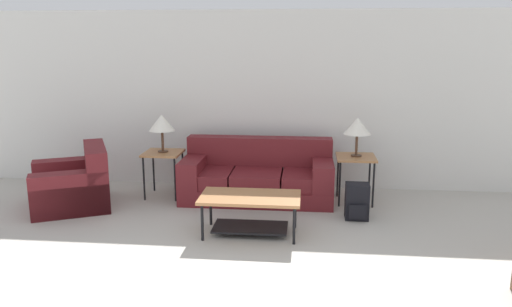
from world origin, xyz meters
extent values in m
cube|color=silver|center=(0.00, 4.78, 1.30)|extent=(9.18, 0.06, 2.60)
cube|color=maroon|center=(-0.14, 4.06, 0.11)|extent=(2.06, 0.93, 0.22)
cube|color=maroon|center=(-0.82, 4.04, 0.32)|extent=(0.67, 0.83, 0.20)
cube|color=maroon|center=(-0.14, 4.04, 0.32)|extent=(0.67, 0.83, 0.20)
cube|color=maroon|center=(0.55, 4.04, 0.32)|extent=(0.67, 0.83, 0.20)
cube|color=maroon|center=(-0.14, 4.39, 0.62)|extent=(2.06, 0.27, 0.40)
cube|color=maroon|center=(-1.03, 4.05, 0.29)|extent=(0.28, 0.92, 0.58)
cube|color=maroon|center=(0.75, 4.06, 0.29)|extent=(0.28, 0.92, 0.58)
cube|color=maroon|center=(-2.58, 3.51, 0.20)|extent=(1.30, 1.35, 0.40)
cube|color=maroon|center=(-2.27, 3.66, 0.60)|extent=(0.69, 1.05, 0.40)
cube|color=maroon|center=(-2.75, 3.86, 0.28)|extent=(0.96, 0.65, 0.56)
cube|color=maroon|center=(-2.41, 3.16, 0.28)|extent=(0.96, 0.65, 0.56)
cube|color=#A87042|center=(-0.09, 2.78, 0.44)|extent=(1.13, 0.61, 0.04)
cylinder|color=black|center=(-0.59, 2.53, 0.21)|extent=(0.03, 0.03, 0.42)
cylinder|color=black|center=(0.41, 2.53, 0.21)|extent=(0.03, 0.03, 0.42)
cylinder|color=black|center=(-0.59, 3.03, 0.21)|extent=(0.03, 0.03, 0.42)
cylinder|color=black|center=(0.41, 3.03, 0.21)|extent=(0.03, 0.03, 0.42)
cube|color=black|center=(-0.09, 2.78, 0.08)|extent=(0.85, 0.43, 0.02)
cube|color=#A87042|center=(-1.47, 4.09, 0.63)|extent=(0.52, 0.52, 0.03)
cylinder|color=black|center=(-1.69, 3.87, 0.31)|extent=(0.03, 0.03, 0.61)
cylinder|color=black|center=(-1.25, 3.87, 0.31)|extent=(0.03, 0.03, 0.61)
cylinder|color=black|center=(-1.69, 4.31, 0.31)|extent=(0.03, 0.03, 0.61)
cylinder|color=black|center=(-1.25, 4.31, 0.31)|extent=(0.03, 0.03, 0.61)
cube|color=#A87042|center=(1.20, 4.09, 0.63)|extent=(0.52, 0.52, 0.03)
cylinder|color=black|center=(0.98, 3.87, 0.31)|extent=(0.03, 0.03, 0.61)
cylinder|color=black|center=(1.42, 3.87, 0.31)|extent=(0.03, 0.03, 0.61)
cylinder|color=black|center=(0.98, 4.31, 0.31)|extent=(0.03, 0.03, 0.61)
cylinder|color=black|center=(1.42, 4.31, 0.31)|extent=(0.03, 0.03, 0.61)
cylinder|color=#472D1E|center=(-1.47, 4.09, 0.65)|extent=(0.14, 0.14, 0.02)
cylinder|color=#472D1E|center=(-1.47, 4.09, 0.80)|extent=(0.04, 0.04, 0.29)
cone|color=white|center=(-1.47, 4.09, 1.06)|extent=(0.36, 0.36, 0.22)
cylinder|color=#472D1E|center=(1.20, 4.09, 0.65)|extent=(0.14, 0.14, 0.02)
cylinder|color=#472D1E|center=(1.20, 4.09, 0.80)|extent=(0.04, 0.04, 0.29)
cone|color=white|center=(1.20, 4.09, 1.06)|extent=(0.36, 0.36, 0.22)
cube|color=black|center=(1.16, 3.41, 0.22)|extent=(0.29, 0.22, 0.45)
cube|color=black|center=(1.16, 3.28, 0.13)|extent=(0.21, 0.05, 0.18)
cylinder|color=black|center=(1.09, 3.54, 0.25)|extent=(0.02, 0.02, 0.34)
cylinder|color=black|center=(1.24, 3.54, 0.25)|extent=(0.02, 0.02, 0.34)
camera|label=1|loc=(0.52, -2.55, 2.16)|focal=35.00mm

